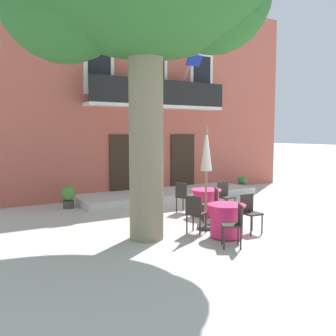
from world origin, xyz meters
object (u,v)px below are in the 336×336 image
object	(u,v)px
cafe_chair_middle_1	(212,202)
cafe_chair_middle_2	(225,195)
cafe_chair_near_tree_1	(250,211)
cafe_table_middle	(206,202)
cafe_chair_near_tree_2	(195,212)
ground_planter_left	(68,196)
cafe_umbrella	(206,162)
cafe_chair_middle_0	(183,195)
ground_planter_right	(242,182)
cafe_chair_near_tree_0	(235,222)
cafe_table_near_tree	(227,220)

from	to	relation	value
cafe_chair_middle_1	cafe_chair_middle_2	size ratio (longest dim) A/B	1.00
cafe_chair_near_tree_1	cafe_table_middle	world-z (taller)	cafe_chair_near_tree_1
cafe_chair_near_tree_2	ground_planter_left	xyz separation A→B (m)	(-1.61, 4.59, -0.14)
cafe_chair_near_tree_2	cafe_umbrella	world-z (taller)	cafe_umbrella
cafe_table_middle	cafe_chair_middle_0	xyz separation A→B (m)	(-0.34, 0.67, 0.14)
cafe_chair_near_tree_1	ground_planter_right	bearing A→B (deg)	48.99
cafe_chair_near_tree_1	cafe_chair_near_tree_0	bearing A→B (deg)	-146.36
cafe_chair_near_tree_2	cafe_chair_middle_0	bearing A→B (deg)	63.09
cafe_chair_near_tree_0	cafe_chair_near_tree_1	xyz separation A→B (m)	(1.09, 0.73, 0.00)
cafe_chair_near_tree_0	cafe_chair_middle_0	bearing A→B (deg)	73.85
cafe_table_near_tree	cafe_chair_near_tree_2	xyz separation A→B (m)	(-0.43, 0.62, 0.14)
cafe_chair_middle_0	cafe_chair_middle_1	size ratio (longest dim) A/B	1.00
cafe_chair_near_tree_0	cafe_chair_middle_0	xyz separation A→B (m)	(0.99, 3.42, 0.00)
cafe_chair_near_tree_1	cafe_chair_middle_2	xyz separation A→B (m)	(1.00, 2.09, 0.00)
cafe_table_near_tree	cafe_chair_near_tree_0	size ratio (longest dim) A/B	0.95
ground_planter_right	cafe_chair_middle_1	bearing A→B (deg)	-139.82
cafe_table_middle	cafe_chair_near_tree_1	bearing A→B (deg)	-96.87
cafe_chair_near_tree_0	cafe_umbrella	size ratio (longest dim) A/B	0.36
ground_planter_right	cafe_umbrella	bearing A→B (deg)	-139.70
cafe_chair_near_tree_0	ground_planter_left	bearing A→B (deg)	106.08
cafe_table_near_tree	cafe_chair_middle_0	distance (m)	2.83
cafe_chair_near_tree_0	cafe_table_middle	xyz separation A→B (m)	(1.34, 2.75, -0.14)
cafe_table_near_tree	cafe_chair_near_tree_1	size ratio (longest dim) A/B	0.95
cafe_chair_near_tree_2	cafe_umbrella	bearing A→B (deg)	26.35
cafe_chair_middle_1	cafe_chair_middle_2	xyz separation A→B (m)	(1.07, 0.75, 0.00)
cafe_chair_near_tree_1	cafe_chair_middle_0	xyz separation A→B (m)	(-0.10, 2.70, 0.00)
cafe_chair_near_tree_2	cafe_chair_middle_2	size ratio (longest dim) A/B	1.00
cafe_chair_middle_0	cafe_umbrella	world-z (taller)	cafe_umbrella
cafe_table_near_tree	cafe_chair_near_tree_2	distance (m)	0.77
cafe_chair_near_tree_0	cafe_table_middle	size ratio (longest dim) A/B	1.05
cafe_chair_near_tree_1	ground_planter_right	distance (m)	7.03
cafe_chair_middle_1	cafe_chair_near_tree_1	bearing A→B (deg)	-86.84
cafe_chair_near_tree_0	cafe_chair_middle_0	distance (m)	3.57
cafe_chair_middle_1	ground_planter_right	xyz separation A→B (m)	(4.69, 3.96, -0.22)
cafe_table_middle	cafe_chair_middle_0	distance (m)	0.77
cafe_chair_near_tree_0	cafe_chair_near_tree_1	distance (m)	1.31
cafe_chair_near_tree_2	cafe_table_middle	world-z (taller)	cafe_chair_near_tree_2
cafe_chair_near_tree_2	cafe_table_near_tree	bearing A→B (deg)	-55.07
cafe_chair_near_tree_1	cafe_chair_middle_0	distance (m)	2.70
cafe_chair_near_tree_0	cafe_chair_middle_2	size ratio (longest dim) A/B	1.00
cafe_umbrella	ground_planter_left	xyz separation A→B (m)	(-2.11, 4.35, -1.28)
cafe_chair_middle_0	cafe_umbrella	xyz separation A→B (m)	(-0.58, -1.89, 1.14)
cafe_table_near_tree	cafe_chair_near_tree_0	xyz separation A→B (m)	(-0.34, -0.67, 0.14)
cafe_table_near_tree	cafe_chair_near_tree_2	world-z (taller)	cafe_chair_near_tree_2
cafe_chair_middle_1	ground_planter_left	distance (m)	4.68
cafe_chair_near_tree_1	ground_planter_left	distance (m)	5.87
cafe_table_near_tree	ground_planter_left	size ratio (longest dim) A/B	1.23
cafe_table_near_tree	cafe_chair_middle_1	world-z (taller)	cafe_chair_middle_1
cafe_chair_near_tree_2	cafe_chair_middle_0	size ratio (longest dim) A/B	1.00
cafe_chair_middle_1	ground_planter_right	distance (m)	6.14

